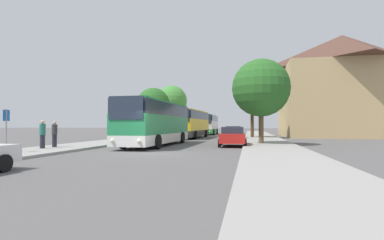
{
  "coord_description": "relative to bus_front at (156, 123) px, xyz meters",
  "views": [
    {
      "loc": [
        5.4,
        -16.38,
        1.62
      ],
      "look_at": [
        -0.47,
        14.64,
        2.17
      ],
      "focal_mm": 28.0,
      "sensor_mm": 36.0,
      "label": 1
    }
  ],
  "objects": [
    {
      "name": "ground_plane",
      "position": [
        1.82,
        -6.47,
        -1.83
      ],
      "size": [
        300.0,
        300.0,
        0.0
      ],
      "primitive_type": "plane",
      "color": "#565454",
      "rests_on": "ground"
    },
    {
      "name": "sidewalk_left",
      "position": [
        -5.18,
        -6.47,
        -1.76
      ],
      "size": [
        4.0,
        120.0,
        0.15
      ],
      "primitive_type": "cube",
      "color": "gray",
      "rests_on": "ground_plane"
    },
    {
      "name": "sidewalk_right",
      "position": [
        8.82,
        -6.47,
        -1.76
      ],
      "size": [
        4.0,
        120.0,
        0.15
      ],
      "primitive_type": "cube",
      "color": "gray",
      "rests_on": "ground_plane"
    },
    {
      "name": "building_right_background",
      "position": [
        20.32,
        22.47,
        5.36
      ],
      "size": [
        16.16,
        15.59,
        14.39
      ],
      "color": "tan",
      "rests_on": "ground_plane"
    },
    {
      "name": "bus_front",
      "position": [
        0.0,
        0.0,
        0.0
      ],
      "size": [
        3.02,
        11.56,
        3.44
      ],
      "rotation": [
        0.0,
        0.0,
        -0.03
      ],
      "color": "silver",
      "rests_on": "ground_plane"
    },
    {
      "name": "bus_middle",
      "position": [
        0.12,
        14.22,
        0.0
      ],
      "size": [
        3.06,
        11.58,
        3.44
      ],
      "rotation": [
        0.0,
        0.0,
        -0.04
      ],
      "color": "#2D2D2D",
      "rests_on": "ground_plane"
    },
    {
      "name": "bus_rear",
      "position": [
        0.32,
        28.68,
        -0.04
      ],
      "size": [
        2.97,
        11.79,
        3.35
      ],
      "rotation": [
        0.0,
        0.0,
        0.02
      ],
      "color": "#238942",
      "rests_on": "ground_plane"
    },
    {
      "name": "parked_car_right_near",
      "position": [
        6.01,
        0.17,
        -1.06
      ],
      "size": [
        2.14,
        3.97,
        1.49
      ],
      "rotation": [
        0.0,
        0.0,
        3.17
      ],
      "color": "red",
      "rests_on": "ground_plane"
    },
    {
      "name": "parked_car_right_far",
      "position": [
        5.57,
        11.33,
        -1.04
      ],
      "size": [
        2.18,
        4.35,
        1.51
      ],
      "rotation": [
        0.0,
        0.0,
        3.09
      ],
      "color": "#236B38",
      "rests_on": "ground_plane"
    },
    {
      "name": "bus_stop_sign",
      "position": [
        -5.67,
        -8.85,
        -0.22
      ],
      "size": [
        0.08,
        0.45,
        2.35
      ],
      "color": "gray",
      "rests_on": "sidewalk_left"
    },
    {
      "name": "pedestrian_waiting_near",
      "position": [
        -5.66,
        -5.95,
        -0.78
      ],
      "size": [
        0.36,
        0.36,
        1.79
      ],
      "rotation": [
        0.0,
        0.0,
        1.97
      ],
      "color": "#23232D",
      "rests_on": "sidewalk_left"
    },
    {
      "name": "pedestrian_waiting_far",
      "position": [
        -5.66,
        -4.74,
        -0.8
      ],
      "size": [
        0.36,
        0.36,
        1.75
      ],
      "rotation": [
        0.0,
        0.0,
        3.22
      ],
      "color": "#23232D",
      "rests_on": "sidewalk_left"
    },
    {
      "name": "tree_left_near",
      "position": [
        -5.73,
        16.71,
        2.65
      ],
      "size": [
        4.58,
        4.58,
        6.64
      ],
      "color": "brown",
      "rests_on": "sidewalk_left"
    },
    {
      "name": "tree_left_far",
      "position": [
        -6.36,
        29.26,
        4.17
      ],
      "size": [
        5.5,
        5.5,
        8.62
      ],
      "color": "#513D23",
      "rests_on": "sidewalk_left"
    },
    {
      "name": "tree_right_near",
      "position": [
        8.23,
        2.14,
        2.83
      ],
      "size": [
        4.71,
        4.71,
        6.88
      ],
      "color": "brown",
      "rests_on": "sidewalk_right"
    },
    {
      "name": "tree_right_mid",
      "position": [
        7.67,
        14.69,
        3.74
      ],
      "size": [
        4.44,
        4.44,
        7.67
      ],
      "color": "#47331E",
      "rests_on": "sidewalk_right"
    }
  ]
}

